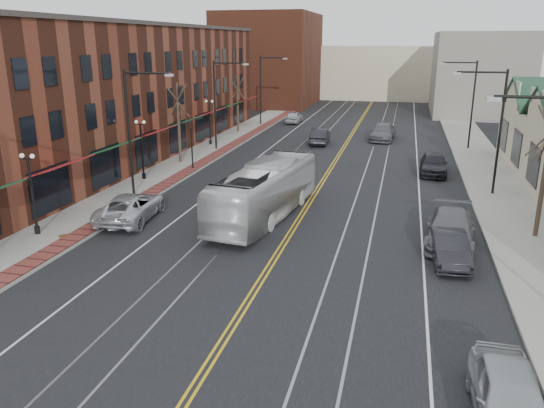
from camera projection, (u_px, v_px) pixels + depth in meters
The scene contains 28 objects.
ground at pixel (217, 352), 17.48m from camera, with size 160.00×160.00×0.00m, color black.
sidewalk_left at pixel (154, 180), 38.77m from camera, with size 4.00×120.00×0.15m, color gray.
sidewalk_right at pixel (505, 203), 33.22m from camera, with size 4.00×120.00×0.15m, color gray.
building_left at pixel (112, 94), 45.28m from camera, with size 10.00×50.00×11.00m, color #622B1C.
backdrop_left at pixel (269, 60), 84.02m from camera, with size 14.00×18.00×14.00m, color #622B1C.
backdrop_mid at pixel (376, 72), 94.97m from camera, with size 22.00×14.00×9.00m, color #B6AB8C.
backdrop_right at pixel (479, 74), 72.66m from camera, with size 12.00×16.00×11.00m, color slate.
streetlight_l_1 at pixel (135, 120), 33.39m from camera, with size 3.33×0.25×8.00m.
streetlight_l_2 at pixel (219, 96), 48.22m from camera, with size 3.33×0.25×8.00m.
streetlight_l_3 at pixel (264, 83), 63.06m from camera, with size 3.33×0.25×8.00m.
streetlight_r_1 at pixel (494, 119), 33.84m from camera, with size 3.33×0.25×8.00m.
streetlight_r_2 at pixel (468, 96), 48.68m from camera, with size 3.33×0.25×8.00m.
lamppost_l_1 at pixel (33, 196), 27.20m from camera, with size 0.84×0.28×4.27m.
lamppost_l_2 at pixel (142, 151), 38.33m from camera, with size 0.84×0.28×4.27m.
lamppost_l_3 at pixel (210, 123), 51.31m from camera, with size 0.84×0.28×4.27m.
tree_left_near at pixel (179, 121), 43.44m from camera, with size 1.78×1.37×6.48m.
tree_left_far at pixel (238, 103), 58.35m from camera, with size 1.66×1.28×6.02m.
manhole_far at pixel (65, 236), 27.44m from camera, with size 0.60×0.60×0.02m, color #592D19.
traffic_signal at pixel (192, 141), 41.49m from camera, with size 0.18×0.15×3.80m.
transit_bus at pixel (265, 191), 30.40m from camera, with size 2.63×11.25×3.13m, color silver.
parked_suv at pixel (131, 207), 30.19m from camera, with size 2.59×5.62×1.56m, color silver.
parked_car_a at pixel (510, 399), 13.97m from camera, with size 1.86×4.62×1.58m, color #A8ABB0.
parked_car_b at pixel (449, 248), 24.39m from camera, with size 1.49×4.28×1.41m, color black.
parked_car_c at pixel (451, 228), 26.61m from camera, with size 2.28×5.62×1.63m, color #5D5C63.
parked_car_d at pixel (434, 164), 40.56m from camera, with size 1.98×4.92×1.68m, color black.
distant_car_left at pixel (320, 136), 52.53m from camera, with size 1.63×4.67×1.54m, color black.
distant_car_right at pixel (383, 132), 54.66m from camera, with size 2.27×5.59×1.62m, color #59585E.
distant_car_far at pixel (294, 117), 66.04m from camera, with size 1.75×4.34×1.48m, color #B5B9BD.
Camera 1 is at (5.47, -14.36, 9.82)m, focal length 35.00 mm.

